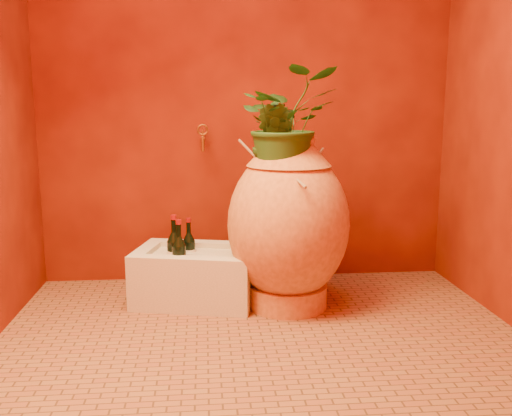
{
  "coord_description": "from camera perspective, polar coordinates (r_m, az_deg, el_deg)",
  "views": [
    {
      "loc": [
        -0.26,
        -2.51,
        1.09
      ],
      "look_at": [
        0.0,
        0.35,
        0.56
      ],
      "focal_mm": 40.0,
      "sensor_mm": 36.0,
      "label": 1
    }
  ],
  "objects": [
    {
      "name": "wall_tap",
      "position": [
        3.43,
        -5.35,
        7.15
      ],
      "size": [
        0.07,
        0.14,
        0.16
      ],
      "color": "olive",
      "rests_on": "wall_back"
    },
    {
      "name": "plant_main",
      "position": [
        2.96,
        3.06,
        8.54
      ],
      "size": [
        0.57,
        0.51,
        0.56
      ],
      "primitive_type": "imported",
      "rotation": [
        0.0,
        0.0,
        0.17
      ],
      "color": "#204619",
      "rests_on": "amphora"
    },
    {
      "name": "stone_basin",
      "position": [
        3.21,
        -6.03,
        -6.81
      ],
      "size": [
        0.73,
        0.58,
        0.3
      ],
      "rotation": [
        0.0,
        0.0,
        -0.23
      ],
      "color": "beige",
      "rests_on": "floor"
    },
    {
      "name": "amphora",
      "position": [
        3.04,
        3.25,
        -1.54
      ],
      "size": [
        0.82,
        0.82,
        0.93
      ],
      "rotation": [
        0.0,
        0.0,
        -0.31
      ],
      "color": "orange",
      "rests_on": "floor"
    },
    {
      "name": "wine_bottle_c",
      "position": [
        3.15,
        -8.16,
        -4.51
      ],
      "size": [
        0.08,
        0.08,
        0.33
      ],
      "color": "black",
      "rests_on": "stone_basin"
    },
    {
      "name": "wine_bottle_b",
      "position": [
        3.23,
        -6.71,
        -4.34
      ],
      "size": [
        0.07,
        0.07,
        0.3
      ],
      "color": "black",
      "rests_on": "stone_basin"
    },
    {
      "name": "wine_bottle_a",
      "position": [
        3.08,
        -7.68,
        -4.93
      ],
      "size": [
        0.08,
        0.08,
        0.32
      ],
      "color": "black",
      "rests_on": "stone_basin"
    },
    {
      "name": "wall_back",
      "position": [
        3.52,
        -1.02,
        12.99
      ],
      "size": [
        2.5,
        0.02,
        2.5
      ],
      "primitive_type": "cube",
      "color": "#510F04",
      "rests_on": "ground"
    },
    {
      "name": "plant_side",
      "position": [
        2.94,
        1.69,
        6.55
      ],
      "size": [
        0.28,
        0.28,
        0.4
      ],
      "primitive_type": "imported",
      "rotation": [
        0.0,
        0.0,
        -0.7
      ],
      "color": "#204619",
      "rests_on": "amphora"
    },
    {
      "name": "floor",
      "position": [
        2.75,
        0.62,
        -12.98
      ],
      "size": [
        2.5,
        2.5,
        0.0
      ],
      "primitive_type": "plane",
      "color": "brown",
      "rests_on": "ground"
    }
  ]
}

